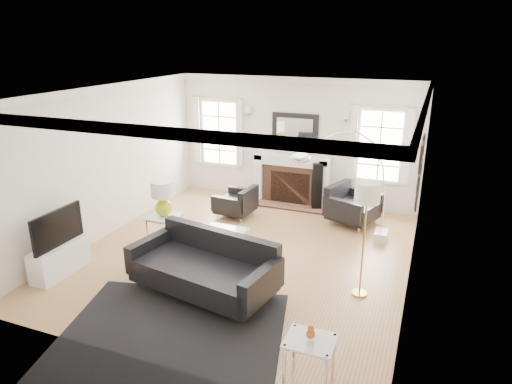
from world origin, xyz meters
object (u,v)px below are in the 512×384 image
at_px(armchair_left, 238,203).
at_px(arc_floor_lamp, 344,184).
at_px(armchair_right, 350,206).
at_px(gourd_lamp, 163,196).
at_px(coffee_table, 221,234).
at_px(sofa, 206,268).
at_px(fireplace, 291,180).

height_order(armchair_left, arc_floor_lamp, arc_floor_lamp).
xyz_separation_m(armchair_right, gourd_lamp, (-2.90, -2.29, 0.60)).
distance_m(coffee_table, arc_floor_lamp, 2.32).
xyz_separation_m(sofa, armchair_right, (1.49, 3.41, -0.02)).
bearing_deg(armchair_left, gourd_lamp, -109.58).
distance_m(armchair_left, arc_floor_lamp, 2.57).
bearing_deg(sofa, armchair_right, 66.42).
bearing_deg(arc_floor_lamp, fireplace, 129.16).
xyz_separation_m(fireplace, gourd_lamp, (-1.44, -3.00, 0.42)).
bearing_deg(armchair_right, sofa, -113.58).
distance_m(sofa, armchair_left, 3.01).
bearing_deg(sofa, coffee_table, 106.58).
bearing_deg(coffee_table, gourd_lamp, -168.46).
relative_size(sofa, coffee_table, 3.03).
height_order(sofa, arc_floor_lamp, arc_floor_lamp).
bearing_deg(gourd_lamp, armchair_left, 70.42).
relative_size(fireplace, coffee_table, 2.22).
bearing_deg(armchair_right, arc_floor_lamp, -87.18).
distance_m(fireplace, armchair_left, 1.47).
xyz_separation_m(armchair_left, armchair_right, (2.27, 0.50, 0.06)).
bearing_deg(arc_floor_lamp, armchair_right, 92.82).
height_order(armchair_left, gourd_lamp, gourd_lamp).
bearing_deg(fireplace, gourd_lamp, -115.55).
bearing_deg(armchair_left, fireplace, 56.61).
xyz_separation_m(armchair_left, coffee_table, (0.38, -1.58, 0.01)).
bearing_deg(armchair_left, sofa, -75.07).
relative_size(coffee_table, gourd_lamp, 1.18).
height_order(armchair_right, arc_floor_lamp, arc_floor_lamp).
xyz_separation_m(sofa, coffee_table, (-0.39, 1.33, -0.08)).
bearing_deg(coffee_table, armchair_left, 103.53).
bearing_deg(fireplace, armchair_right, -25.76).
height_order(sofa, gourd_lamp, gourd_lamp).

